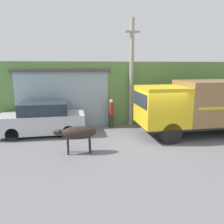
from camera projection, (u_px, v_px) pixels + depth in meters
ground_plane at (156, 142)px, 10.86m from camera, size 60.00×60.00×0.00m
hillside_embankment at (125, 88)px, 16.89m from camera, size 32.00×6.39×3.94m
building_backdrop at (64, 96)px, 14.16m from camera, size 5.73×2.70×3.50m
cargo_truck at (208, 104)px, 11.69m from camera, size 7.50×2.45×2.93m
brown_cow at (78, 133)px, 9.29m from camera, size 1.82×0.57×1.19m
parked_suv at (43, 119)px, 11.83m from camera, size 4.49×1.84×1.78m
pedestrian_on_hill at (111, 112)px, 13.14m from camera, size 0.41×0.41×1.74m
utility_pole at (132, 72)px, 13.30m from camera, size 0.90×0.26×6.43m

